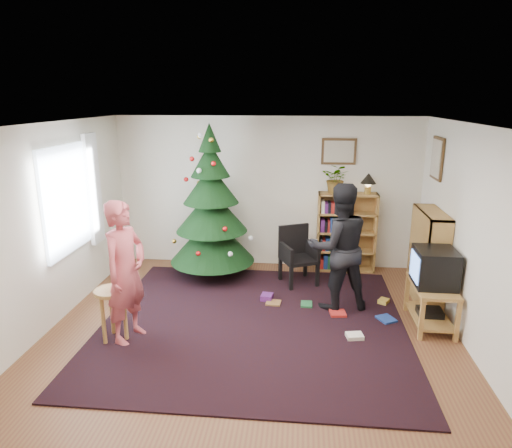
# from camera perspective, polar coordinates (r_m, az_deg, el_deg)

# --- Properties ---
(floor) EXTENTS (5.00, 5.00, 0.00)m
(floor) POSITION_cam_1_polar(r_m,az_deg,el_deg) (5.69, -0.68, -13.73)
(floor) COLOR brown
(floor) RESTS_ON ground
(ceiling) EXTENTS (5.00, 5.00, 0.00)m
(ceiling) POSITION_cam_1_polar(r_m,az_deg,el_deg) (4.97, -0.77, 12.27)
(ceiling) COLOR white
(ceiling) RESTS_ON wall_back
(wall_back) EXTENTS (5.00, 0.02, 2.50)m
(wall_back) POSITION_cam_1_polar(r_m,az_deg,el_deg) (7.61, 1.36, 3.93)
(wall_back) COLOR silver
(wall_back) RESTS_ON floor
(wall_front) EXTENTS (5.00, 0.02, 2.50)m
(wall_front) POSITION_cam_1_polar(r_m,az_deg,el_deg) (2.93, -6.36, -16.18)
(wall_front) COLOR silver
(wall_front) RESTS_ON floor
(wall_left) EXTENTS (0.02, 5.00, 2.50)m
(wall_left) POSITION_cam_1_polar(r_m,az_deg,el_deg) (6.00, -25.18, -0.78)
(wall_left) COLOR silver
(wall_left) RESTS_ON floor
(wall_right) EXTENTS (0.02, 5.00, 2.50)m
(wall_right) POSITION_cam_1_polar(r_m,az_deg,el_deg) (5.52, 26.04, -2.22)
(wall_right) COLOR silver
(wall_right) RESTS_ON floor
(rug) EXTENTS (3.80, 3.60, 0.02)m
(rug) POSITION_cam_1_polar(r_m,az_deg,el_deg) (5.95, -0.35, -12.24)
(rug) COLOR black
(rug) RESTS_ON floor
(window_pane) EXTENTS (0.04, 1.20, 1.40)m
(window_pane) POSITION_cam_1_polar(r_m,az_deg,el_deg) (6.44, -22.54, 2.85)
(window_pane) COLOR silver
(window_pane) RESTS_ON wall_left
(curtain) EXTENTS (0.06, 0.35, 1.60)m
(curtain) POSITION_cam_1_polar(r_m,az_deg,el_deg) (7.03, -19.63, 4.13)
(curtain) COLOR white
(curtain) RESTS_ON wall_left
(picture_back) EXTENTS (0.55, 0.03, 0.42)m
(picture_back) POSITION_cam_1_polar(r_m,az_deg,el_deg) (7.48, 10.31, 8.92)
(picture_back) COLOR #4C3319
(picture_back) RESTS_ON wall_back
(picture_right) EXTENTS (0.03, 0.50, 0.60)m
(picture_right) POSITION_cam_1_polar(r_m,az_deg,el_deg) (7.00, 21.73, 7.63)
(picture_right) COLOR #4C3319
(picture_right) RESTS_ON wall_right
(christmas_tree) EXTENTS (1.34, 1.34, 2.42)m
(christmas_tree) POSITION_cam_1_polar(r_m,az_deg,el_deg) (7.16, -5.58, 1.14)
(christmas_tree) COLOR #3F2816
(christmas_tree) RESTS_ON rug
(bookshelf_back) EXTENTS (0.95, 0.30, 1.30)m
(bookshelf_back) POSITION_cam_1_polar(r_m,az_deg,el_deg) (7.62, 11.22, -0.90)
(bookshelf_back) COLOR #B0803F
(bookshelf_back) RESTS_ON floor
(bookshelf_right) EXTENTS (0.30, 0.95, 1.30)m
(bookshelf_right) POSITION_cam_1_polar(r_m,az_deg,el_deg) (6.77, 20.68, -3.74)
(bookshelf_right) COLOR #B0803F
(bookshelf_right) RESTS_ON floor
(tv_stand) EXTENTS (0.47, 0.85, 0.55)m
(tv_stand) POSITION_cam_1_polar(r_m,az_deg,el_deg) (6.18, 21.03, -9.03)
(tv_stand) COLOR #B0803F
(tv_stand) RESTS_ON floor
(crt_tv) EXTENTS (0.48, 0.52, 0.46)m
(crt_tv) POSITION_cam_1_polar(r_m,az_deg,el_deg) (6.01, 21.43, -5.07)
(crt_tv) COLOR black
(crt_tv) RESTS_ON tv_stand
(armchair) EXTENTS (0.65, 0.67, 0.89)m
(armchair) POSITION_cam_1_polar(r_m,az_deg,el_deg) (7.06, 5.40, -3.57)
(armchair) COLOR black
(armchair) RESTS_ON rug
(stool) EXTENTS (0.39, 0.39, 0.65)m
(stool) POSITION_cam_1_polar(r_m,az_deg,el_deg) (5.63, -17.55, -9.18)
(stool) COLOR #B0803F
(stool) RESTS_ON floor
(person_standing) EXTENTS (0.58, 0.71, 1.69)m
(person_standing) POSITION_cam_1_polar(r_m,az_deg,el_deg) (5.48, -15.99, -5.82)
(person_standing) COLOR #BB4A50
(person_standing) RESTS_ON rug
(person_by_chair) EXTENTS (0.98, 0.84, 1.73)m
(person_by_chair) POSITION_cam_1_polar(r_m,az_deg,el_deg) (6.15, 10.32, -2.89)
(person_by_chair) COLOR black
(person_by_chair) RESTS_ON rug
(potted_plant) EXTENTS (0.53, 0.50, 0.47)m
(potted_plant) POSITION_cam_1_polar(r_m,az_deg,el_deg) (7.40, 10.03, 5.61)
(potted_plant) COLOR gray
(potted_plant) RESTS_ON bookshelf_back
(table_lamp) EXTENTS (0.25, 0.25, 0.33)m
(table_lamp) POSITION_cam_1_polar(r_m,az_deg,el_deg) (7.46, 13.87, 5.39)
(table_lamp) COLOR #A57F33
(table_lamp) RESTS_ON bookshelf_back
(floor_clutter) EXTENTS (1.83, 1.21, 0.08)m
(floor_clutter) POSITION_cam_1_polar(r_m,az_deg,el_deg) (6.29, 9.05, -10.54)
(floor_clutter) COLOR #A51E19
(floor_clutter) RESTS_ON rug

